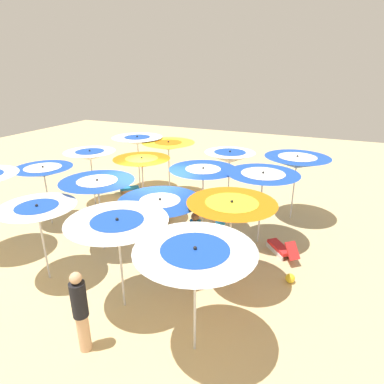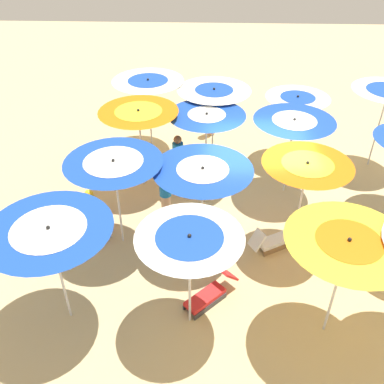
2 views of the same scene
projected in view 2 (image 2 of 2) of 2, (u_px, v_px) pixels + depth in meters
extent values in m
cube|color=#D1B57F|center=(251.00, 217.00, 11.38)|extent=(38.32, 38.32, 0.04)
cylinder|color=silver|center=(377.00, 132.00, 12.76)|extent=(0.05, 0.05, 2.30)
cylinder|color=silver|center=(334.00, 291.00, 7.85)|extent=(0.05, 0.05, 2.22)
cone|color=yellow|center=(347.00, 247.00, 7.20)|extent=(2.18, 2.18, 0.30)
cone|color=orange|center=(348.00, 244.00, 7.15)|extent=(1.12, 1.12, 0.16)
sphere|color=black|center=(350.00, 239.00, 7.09)|extent=(0.07, 0.07, 0.07)
cylinder|color=silver|center=(299.00, 209.00, 9.85)|extent=(0.05, 0.05, 2.17)
cone|color=orange|center=(306.00, 170.00, 9.21)|extent=(1.97, 1.97, 0.31)
cone|color=yellow|center=(307.00, 167.00, 9.17)|extent=(1.12, 1.12, 0.18)
sphere|color=black|center=(308.00, 163.00, 9.10)|extent=(0.07, 0.07, 0.07)
cylinder|color=silver|center=(288.00, 160.00, 11.73)|extent=(0.05, 0.05, 2.02)
cone|color=#1947B2|center=(293.00, 128.00, 11.13)|extent=(2.13, 2.13, 0.42)
cone|color=white|center=(294.00, 124.00, 11.07)|extent=(1.16, 1.16, 0.23)
sphere|color=black|center=(295.00, 119.00, 10.99)|extent=(0.07, 0.07, 0.07)
cylinder|color=silver|center=(293.00, 131.00, 13.21)|extent=(0.05, 0.05, 1.90)
cone|color=white|center=(297.00, 103.00, 12.65)|extent=(1.90, 1.90, 0.35)
cone|color=#1947B2|center=(297.00, 100.00, 12.60)|extent=(1.03, 1.03, 0.19)
sphere|color=black|center=(298.00, 96.00, 12.53)|extent=(0.07, 0.07, 0.07)
cylinder|color=silver|center=(190.00, 285.00, 8.08)|extent=(0.05, 0.05, 2.05)
cone|color=white|center=(190.00, 246.00, 7.48)|extent=(1.93, 1.93, 0.43)
cone|color=#1947B2|center=(190.00, 242.00, 7.42)|extent=(1.20, 1.20, 0.26)
sphere|color=black|center=(190.00, 236.00, 7.33)|extent=(0.07, 0.07, 0.07)
cylinder|color=silver|center=(202.00, 212.00, 9.88)|extent=(0.05, 0.05, 2.04)
cone|color=#1947B2|center=(203.00, 175.00, 9.28)|extent=(2.21, 2.21, 0.32)
cone|color=white|center=(203.00, 172.00, 9.23)|extent=(1.14, 1.14, 0.16)
sphere|color=black|center=(203.00, 168.00, 9.17)|extent=(0.07, 0.07, 0.07)
cylinder|color=silver|center=(206.00, 153.00, 12.15)|extent=(0.05, 0.05, 1.93)
cone|color=#1947B2|center=(207.00, 122.00, 11.58)|extent=(2.13, 2.13, 0.45)
cone|color=white|center=(207.00, 118.00, 11.51)|extent=(1.03, 1.03, 0.22)
sphere|color=black|center=(207.00, 113.00, 11.43)|extent=(0.07, 0.07, 0.07)
cylinder|color=silver|center=(213.00, 126.00, 13.33)|extent=(0.05, 0.05, 2.04)
cone|color=white|center=(214.00, 96.00, 12.73)|extent=(2.21, 2.21, 0.38)
cone|color=#1947B2|center=(214.00, 93.00, 12.67)|extent=(1.14, 1.14, 0.19)
sphere|color=black|center=(214.00, 89.00, 12.60)|extent=(0.07, 0.07, 0.07)
cylinder|color=silver|center=(62.00, 279.00, 8.15)|extent=(0.05, 0.05, 2.14)
cone|color=#1947B2|center=(51.00, 237.00, 7.52)|extent=(2.26, 2.26, 0.41)
cone|color=white|center=(50.00, 234.00, 7.46)|extent=(1.32, 1.32, 0.24)
sphere|color=black|center=(48.00, 227.00, 7.38)|extent=(0.07, 0.07, 0.07)
cylinder|color=silver|center=(119.00, 207.00, 9.95)|extent=(0.05, 0.05, 2.15)
cone|color=#1947B2|center=(114.00, 168.00, 9.32)|extent=(2.17, 2.17, 0.33)
cone|color=white|center=(114.00, 165.00, 9.28)|extent=(1.31, 1.31, 0.20)
sphere|color=black|center=(113.00, 160.00, 9.21)|extent=(0.07, 0.07, 0.07)
cylinder|color=silver|center=(142.00, 152.00, 11.98)|extent=(0.05, 0.05, 2.12)
cone|color=orange|center=(139.00, 118.00, 11.35)|extent=(2.14, 2.14, 0.38)
cone|color=yellow|center=(139.00, 115.00, 11.30)|extent=(1.26, 1.26, 0.23)
sphere|color=black|center=(138.00, 110.00, 11.22)|extent=(0.07, 0.07, 0.07)
cylinder|color=silver|center=(150.00, 117.00, 13.77)|extent=(0.05, 0.05, 2.13)
cone|color=white|center=(148.00, 85.00, 13.14)|extent=(2.22, 2.22, 0.30)
cone|color=#1947B2|center=(148.00, 83.00, 13.10)|extent=(1.24, 1.24, 0.17)
sphere|color=black|center=(148.00, 79.00, 13.04)|extent=(0.07, 0.07, 0.07)
cube|color=olive|center=(271.00, 240.00, 10.51)|extent=(0.80, 0.47, 0.14)
cube|color=olive|center=(279.00, 248.00, 10.27)|extent=(0.80, 0.47, 0.14)
cube|color=white|center=(276.00, 240.00, 10.32)|extent=(0.95, 0.73, 0.10)
cube|color=white|center=(257.00, 240.00, 9.96)|extent=(0.42, 0.44, 0.43)
cube|color=#333338|center=(211.00, 306.00, 8.87)|extent=(0.68, 0.66, 0.14)
cube|color=#333338|center=(200.00, 296.00, 9.08)|extent=(0.68, 0.66, 0.14)
cube|color=red|center=(205.00, 297.00, 8.90)|extent=(0.90, 0.88, 0.10)
cube|color=red|center=(227.00, 274.00, 9.10)|extent=(0.53, 0.53, 0.43)
cube|color=silver|center=(102.00, 225.00, 10.95)|extent=(0.63, 0.73, 0.14)
cube|color=silver|center=(91.00, 230.00, 10.79)|extent=(0.63, 0.73, 0.14)
cube|color=red|center=(96.00, 224.00, 10.80)|extent=(0.85, 0.91, 0.10)
cube|color=red|center=(83.00, 204.00, 11.06)|extent=(0.50, 0.50, 0.42)
cylinder|color=#D8A87F|center=(211.00, 123.00, 14.80)|extent=(0.24, 0.24, 0.84)
cylinder|color=black|center=(212.00, 102.00, 14.34)|extent=(0.30, 0.30, 0.73)
sphere|color=#D8A87F|center=(213.00, 89.00, 14.05)|extent=(0.23, 0.23, 0.23)
cylinder|color=brown|center=(178.00, 178.00, 12.12)|extent=(0.24, 0.24, 0.81)
cylinder|color=#1972BF|center=(178.00, 155.00, 11.67)|extent=(0.30, 0.30, 0.71)
sphere|color=brown|center=(178.00, 140.00, 11.39)|extent=(0.22, 0.22, 0.22)
cylinder|color=#D8A87F|center=(166.00, 208.00, 10.98)|extent=(0.24, 0.24, 0.83)
cylinder|color=#1972BF|center=(165.00, 183.00, 10.52)|extent=(0.30, 0.30, 0.73)
sphere|color=#D8A87F|center=(164.00, 167.00, 10.24)|extent=(0.22, 0.22, 0.22)
sphere|color=yellow|center=(89.00, 194.00, 11.96)|extent=(0.25, 0.25, 0.25)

